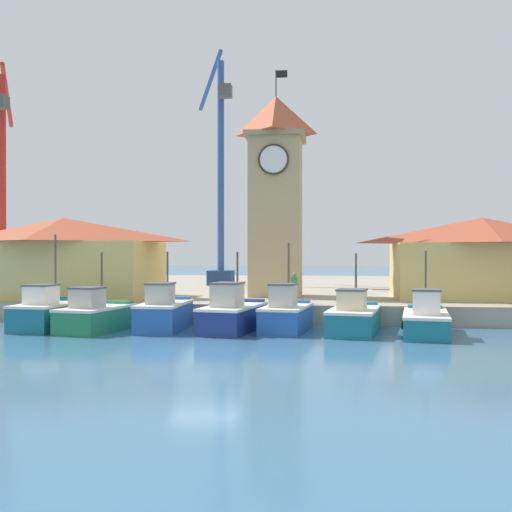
% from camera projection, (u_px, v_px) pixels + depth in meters
% --- Properties ---
extents(ground_plane, '(300.00, 300.00, 0.00)m').
position_uv_depth(ground_plane, '(204.00, 351.00, 22.37)').
color(ground_plane, '#386689').
extents(quay_wharf, '(120.00, 40.00, 1.02)m').
position_uv_depth(quay_wharf, '(274.00, 290.00, 50.37)').
color(quay_wharf, '#9E937F').
rests_on(quay_wharf, ground).
extents(fishing_boat_far_left, '(2.42, 4.44, 4.57)m').
position_uv_depth(fishing_boat_far_left, '(49.00, 313.00, 28.69)').
color(fishing_boat_far_left, '#196B7F').
rests_on(fishing_boat_far_left, ground).
extents(fishing_boat_left_outer, '(2.73, 4.49, 3.69)m').
position_uv_depth(fishing_boat_left_outer, '(95.00, 316.00, 27.97)').
color(fishing_boat_left_outer, '#237A4C').
rests_on(fishing_boat_left_outer, ground).
extents(fishing_boat_left_inner, '(2.07, 4.69, 3.73)m').
position_uv_depth(fishing_boat_left_inner, '(164.00, 313.00, 28.51)').
color(fishing_boat_left_inner, '#2356A8').
rests_on(fishing_boat_left_inner, ground).
extents(fishing_boat_mid_left, '(2.83, 5.19, 3.71)m').
position_uv_depth(fishing_boat_mid_left, '(233.00, 314.00, 27.96)').
color(fishing_boat_mid_left, navy).
rests_on(fishing_boat_mid_left, ground).
extents(fishing_boat_center, '(2.42, 4.40, 4.14)m').
position_uv_depth(fishing_boat_center, '(286.00, 315.00, 27.87)').
color(fishing_boat_center, '#2356A8').
rests_on(fishing_boat_center, ground).
extents(fishing_boat_mid_right, '(2.81, 5.15, 3.65)m').
position_uv_depth(fishing_boat_mid_right, '(354.00, 317.00, 27.37)').
color(fishing_boat_mid_right, '#196B7F').
rests_on(fishing_boat_mid_right, ground).
extents(fishing_boat_right_inner, '(2.62, 5.27, 3.77)m').
position_uv_depth(fishing_boat_right_inner, '(426.00, 320.00, 26.56)').
color(fishing_boat_right_inner, '#196B7F').
rests_on(fishing_boat_right_inner, ground).
extents(clock_tower, '(3.59, 3.59, 13.84)m').
position_uv_depth(clock_tower, '(276.00, 191.00, 36.60)').
color(clock_tower, tan).
rests_on(clock_tower, quay_wharf).
extents(warehouse_left, '(11.13, 6.85, 4.73)m').
position_uv_depth(warehouse_left, '(64.00, 257.00, 35.60)').
color(warehouse_left, tan).
rests_on(warehouse_left, quay_wharf).
extents(warehouse_right, '(10.36, 6.01, 4.68)m').
position_uv_depth(warehouse_right, '(482.00, 257.00, 34.53)').
color(warehouse_right, tan).
rests_on(warehouse_right, quay_wharf).
extents(port_crane_near, '(4.74, 9.44, 17.93)m').
position_uv_depth(port_crane_near, '(3.00, 202.00, 47.99)').
color(port_crane_near, maroon).
rests_on(port_crane_near, quay_wharf).
extents(port_crane_far, '(4.14, 7.13, 19.50)m').
position_uv_depth(port_crane_far, '(220.00, 197.00, 49.49)').
color(port_crane_far, navy).
rests_on(port_crane_far, quay_wharf).
extents(dock_worker_near_tower, '(0.34, 0.22, 1.62)m').
position_uv_depth(dock_worker_near_tower, '(294.00, 287.00, 31.23)').
color(dock_worker_near_tower, '#33333D').
rests_on(dock_worker_near_tower, quay_wharf).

